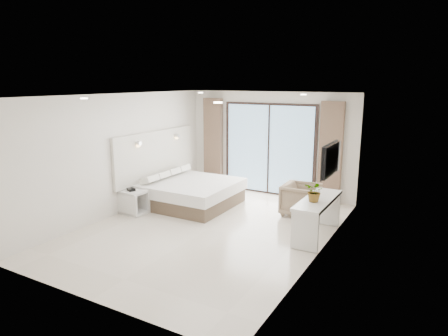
{
  "coord_description": "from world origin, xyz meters",
  "views": [
    {
      "loc": [
        4.07,
        -6.53,
        2.97
      ],
      "look_at": [
        0.15,
        0.4,
        1.22
      ],
      "focal_mm": 32.0,
      "sensor_mm": 36.0,
      "label": 1
    }
  ],
  "objects_px": {
    "nightstand": "(133,202)",
    "console_desk": "(318,209)",
    "armchair": "(301,198)",
    "bed": "(190,192)"
  },
  "relations": [
    {
      "from": "console_desk",
      "to": "nightstand",
      "type": "bearing_deg",
      "value": -170.62
    },
    {
      "from": "console_desk",
      "to": "armchair",
      "type": "distance_m",
      "value": 1.31
    },
    {
      "from": "bed",
      "to": "nightstand",
      "type": "height_order",
      "value": "bed"
    },
    {
      "from": "bed",
      "to": "nightstand",
      "type": "xyz_separation_m",
      "value": [
        -0.76,
        -1.17,
        -0.04
      ]
    },
    {
      "from": "bed",
      "to": "console_desk",
      "type": "height_order",
      "value": "console_desk"
    },
    {
      "from": "nightstand",
      "to": "console_desk",
      "type": "xyz_separation_m",
      "value": [
        4.06,
        0.67,
        0.3
      ]
    },
    {
      "from": "console_desk",
      "to": "armchair",
      "type": "height_order",
      "value": "armchair"
    },
    {
      "from": "bed",
      "to": "armchair",
      "type": "relative_size",
      "value": 2.65
    },
    {
      "from": "armchair",
      "to": "nightstand",
      "type": "bearing_deg",
      "value": 116.11
    },
    {
      "from": "bed",
      "to": "armchair",
      "type": "bearing_deg",
      "value": 13.03
    }
  ]
}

